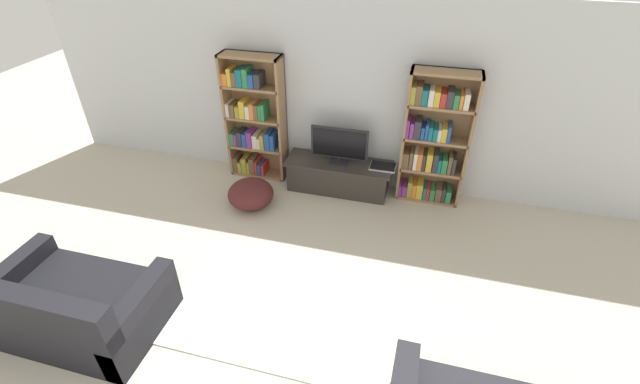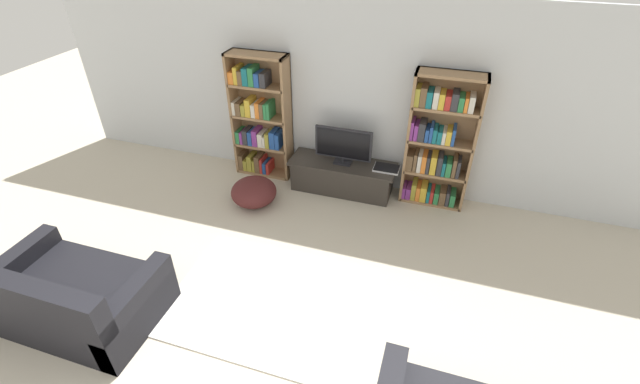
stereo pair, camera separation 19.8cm
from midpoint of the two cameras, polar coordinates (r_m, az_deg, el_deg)
The scene contains 9 objects.
wall_back at distance 5.83m, azimuth 5.55°, elevation 12.56°, with size 8.80×0.06×2.60m.
bookshelf_left at distance 6.24m, azimuth -7.16°, elevation 9.68°, with size 0.84×0.30×1.81m.
bookshelf_right at distance 5.74m, azimuth 16.38°, elevation 6.07°, with size 0.84×0.30×1.81m.
tv_stand at distance 6.06m, azimuth 3.92°, elevation 2.09°, with size 1.48×0.50×0.44m.
television at distance 5.81m, azimuth 4.11°, elevation 6.23°, with size 0.78×0.16×0.52m.
laptop at distance 5.87m, azimuth 9.82°, elevation 3.12°, with size 0.35×0.25×0.03m.
area_rug at distance 4.61m, azimuth -5.73°, elevation -14.37°, with size 2.01×1.49×0.02m.
couch_left_sectional at distance 4.85m, azimuth -29.03°, elevation -12.24°, with size 1.59×1.00×0.84m.
beanbag_ottoman at distance 5.85m, azimuth -7.86°, elevation -0.00°, with size 0.62×0.62×0.36m, color #4C1E1E.
Camera 2 is at (1.21, -1.03, 3.47)m, focal length 24.00 mm.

